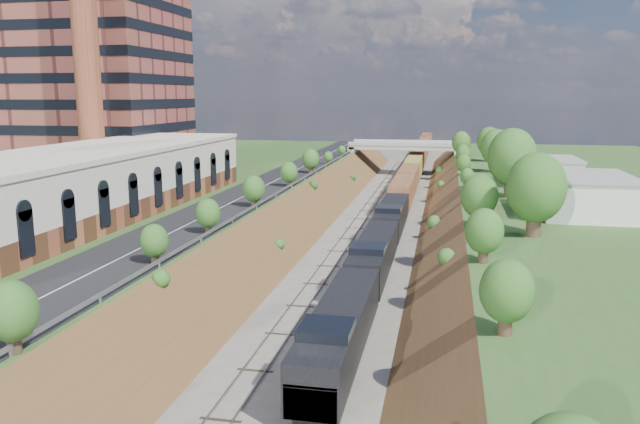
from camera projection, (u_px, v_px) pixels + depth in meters
platform_left at (133, 206)px, 85.69m from camera, size 44.00×180.00×5.00m
embankment_left at (288, 231)px, 81.87m from camera, size 10.00×180.00×10.00m
embankment_right at (459, 238)px, 77.59m from camera, size 10.00×180.00×10.00m
rail_left_track at (351, 233)px, 80.22m from camera, size 1.58×180.00×0.18m
rail_right_track at (391, 234)px, 79.21m from camera, size 1.58×180.00×0.18m
road at (254, 192)px, 81.81m from camera, size 8.00×180.00×0.10m
guardrail at (284, 189)px, 80.73m from camera, size 0.10×171.00×0.70m
commercial_building at (68, 187)px, 62.41m from camera, size 14.30×62.30×7.00m
smokestack at (85, 35)px, 78.23m from camera, size 3.20×3.20×40.00m
overpass at (404, 152)px, 138.53m from camera, size 24.50×8.30×7.40m
white_building_near at (583, 196)px, 66.15m from camera, size 9.00×12.00×4.00m
white_building_far at (547, 173)px, 87.48m from camera, size 8.00×10.00×3.60m
tree_right_large at (536, 188)px, 55.42m from camera, size 5.25×5.25×7.61m
tree_left_crest at (129, 253)px, 42.20m from camera, size 2.45×2.45×3.55m
freight_train at (413, 169)px, 127.19m from camera, size 3.11×191.29×4.63m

